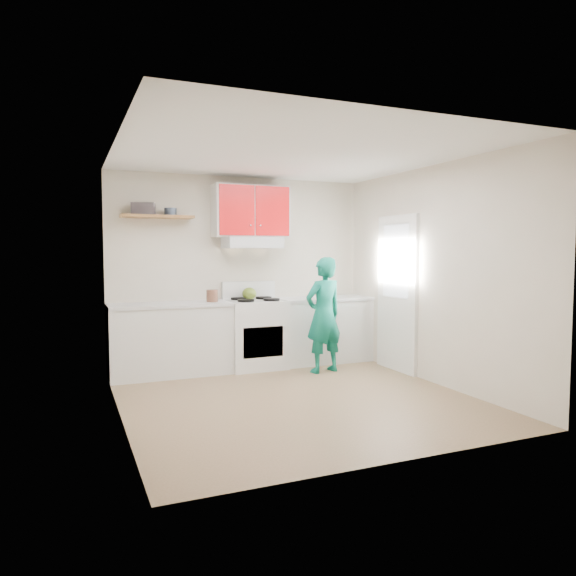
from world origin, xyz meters
name	(u,v)px	position (x,y,z in m)	size (l,w,h in m)	color
floor	(295,398)	(0.00, 0.00, 0.00)	(3.80, 3.80, 0.00)	brown
ceiling	(295,154)	(0.00, 0.00, 2.60)	(3.60, 3.80, 0.04)	white
back_wall	(240,271)	(0.00, 1.90, 1.30)	(3.60, 0.04, 2.60)	beige
front_wall	(399,290)	(0.00, -1.90, 1.30)	(3.60, 0.04, 2.60)	beige
left_wall	(118,281)	(-1.80, 0.00, 1.30)	(0.04, 3.80, 2.60)	beige
right_wall	(433,275)	(1.80, 0.00, 1.30)	(0.04, 3.80, 2.60)	beige
door	(397,293)	(1.78, 0.70, 1.02)	(0.05, 0.85, 2.05)	white
door_glass	(396,261)	(1.75, 0.70, 1.45)	(0.01, 0.55, 0.95)	white
counter_left	(170,340)	(-1.04, 1.60, 0.45)	(1.52, 0.60, 0.90)	silver
counter_right	(323,330)	(1.14, 1.60, 0.45)	(1.32, 0.60, 0.90)	silver
stove	(255,334)	(0.10, 1.57, 0.46)	(0.76, 0.65, 0.92)	white
range_hood	(252,243)	(0.10, 1.68, 1.70)	(0.76, 0.44, 0.15)	silver
upper_cabinets	(251,211)	(0.10, 1.73, 2.12)	(1.02, 0.33, 0.70)	red
shelf	(157,217)	(-1.15, 1.75, 2.02)	(0.90, 0.30, 0.04)	brown
books	(143,209)	(-1.33, 1.72, 2.11)	(0.28, 0.20, 0.15)	#3C3539
tin	(170,212)	(-0.98, 1.76, 2.09)	(0.16, 0.16, 0.10)	#333D4C
kettle	(249,294)	(0.06, 1.68, 1.00)	(0.20, 0.20, 0.17)	#586E1F
crock	(212,297)	(-0.50, 1.56, 0.99)	(0.15, 0.15, 0.18)	brown
cutting_board	(309,299)	(0.87, 1.50, 0.91)	(0.28, 0.21, 0.02)	olive
silicone_mat	(346,298)	(1.51, 1.60, 0.90)	(0.28, 0.23, 0.01)	red
person	(324,315)	(0.84, 0.98, 0.75)	(0.55, 0.36, 1.50)	#0C6C59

